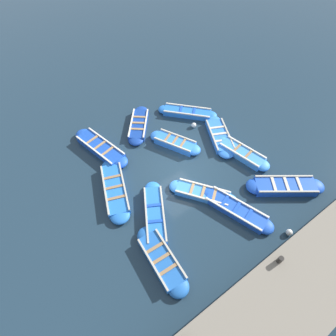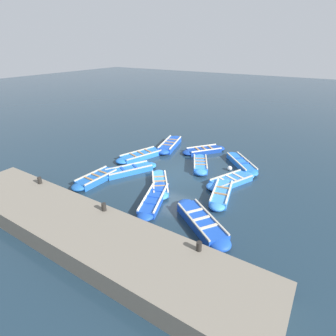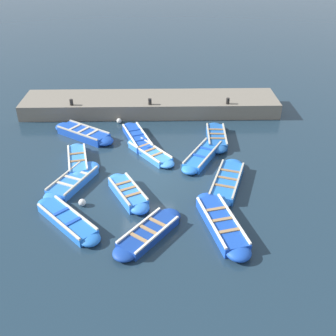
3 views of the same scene
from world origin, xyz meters
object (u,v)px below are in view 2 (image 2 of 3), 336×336
(buoy_yellow_far, at_px, (230,168))
(boat_broadside, at_px, (204,150))
(boat_outer_left, at_px, (160,183))
(boat_centre, at_px, (154,199))
(boat_drifting, at_px, (231,181))
(buoy_orange_near, at_px, (146,231))
(boat_alongside, at_px, (170,145))
(boat_mid_row, at_px, (96,178))
(boat_tucked, at_px, (141,155))
(boat_far_corner, at_px, (200,164))
(bollard_mid_south, at_px, (40,180))
(boat_end_of_row, at_px, (129,170))
(boat_stern_in, at_px, (221,194))
(bollard_mid_north, at_px, (104,207))
(boat_inner_gap, at_px, (201,222))
(boat_bow_out, at_px, (241,163))
(bollard_north, at_px, (199,246))

(buoy_yellow_far, bearing_deg, boat_broadside, 54.66)
(boat_outer_left, bearing_deg, boat_centre, -156.27)
(boat_drifting, xyz_separation_m, buoy_orange_near, (-6.30, 1.50, -0.01))
(boat_alongside, bearing_deg, boat_mid_row, 174.32)
(boat_tucked, bearing_deg, boat_centre, -136.16)
(boat_far_corner, bearing_deg, boat_broadside, 19.93)
(bollard_mid_south, xyz_separation_m, buoy_orange_near, (0.60, -6.32, -0.92))
(boat_end_of_row, relative_size, boat_broadside, 1.14)
(boat_alongside, height_order, boat_stern_in, boat_alongside)
(boat_broadside, xyz_separation_m, bollard_mid_north, (-10.42, -0.11, 0.91))
(boat_drifting, bearing_deg, bollard_mid_south, 131.42)
(boat_centre, distance_m, boat_tucked, 5.97)
(boat_alongside, relative_size, boat_broadside, 1.28)
(boat_alongside, xyz_separation_m, boat_stern_in, (-4.85, -6.24, -0.02))
(boat_outer_left, bearing_deg, buoy_yellow_far, -33.32)
(boat_alongside, relative_size, boat_drifting, 1.15)
(boat_inner_gap, xyz_separation_m, buoy_orange_near, (-1.73, 1.77, -0.06))
(boat_inner_gap, height_order, boat_far_corner, same)
(boat_mid_row, bearing_deg, buoy_orange_near, -112.85)
(bollard_mid_north, xyz_separation_m, bollard_mid_south, (0.00, 4.53, 0.00))
(bollard_mid_south, bearing_deg, boat_alongside, -9.54)
(boat_inner_gap, height_order, bollard_mid_north, bollard_mid_north)
(boat_drifting, height_order, bollard_mid_north, bollard_mid_north)
(boat_far_corner, xyz_separation_m, boat_broadside, (2.51, 0.91, -0.05))
(boat_stern_in, relative_size, buoy_orange_near, 11.71)
(boat_mid_row, relative_size, boat_outer_left, 1.07)
(boat_bow_out, distance_m, buoy_yellow_far, 1.20)
(bollard_north, bearing_deg, boat_centre, 54.27)
(bollard_mid_south, bearing_deg, boat_inner_gap, -73.94)
(boat_stern_in, height_order, buoy_yellow_far, boat_stern_in)
(boat_stern_in, height_order, buoy_orange_near, boat_stern_in)
(bollard_mid_south, relative_size, buoy_yellow_far, 1.15)
(boat_outer_left, bearing_deg, bollard_mid_south, 134.50)
(boat_mid_row, distance_m, boat_end_of_row, 2.12)
(boat_stern_in, height_order, boat_outer_left, boat_stern_in)
(boat_inner_gap, relative_size, bollard_mid_north, 10.69)
(boat_outer_left, bearing_deg, bollard_mid_north, -179.20)
(boat_alongside, relative_size, boat_bow_out, 1.27)
(bollard_mid_south, bearing_deg, boat_end_of_row, -21.61)
(boat_outer_left, bearing_deg, boat_bow_out, -30.39)
(boat_far_corner, height_order, boat_end_of_row, boat_far_corner)
(boat_mid_row, bearing_deg, boat_drifting, -59.45)
(bollard_north, bearing_deg, buoy_yellow_far, 12.70)
(boat_alongside, height_order, boat_end_of_row, boat_alongside)
(boat_stern_in, distance_m, boat_drifting, 1.75)
(boat_end_of_row, relative_size, buoy_orange_near, 12.56)
(boat_outer_left, relative_size, buoy_yellow_far, 10.55)
(boat_centre, height_order, buoy_yellow_far, boat_centre)
(boat_far_corner, bearing_deg, boat_alongside, 60.18)
(boat_bow_out, bearing_deg, boat_end_of_row, 130.69)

